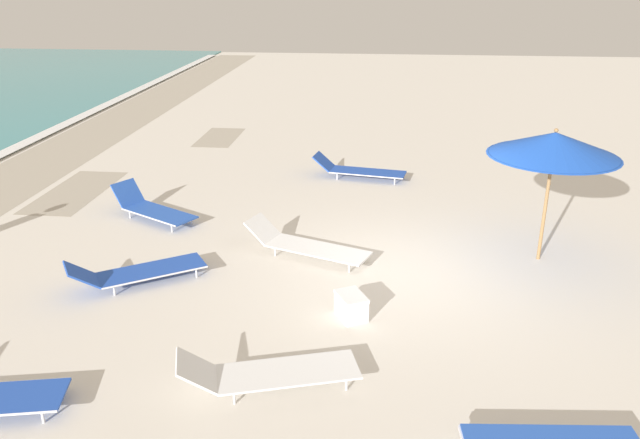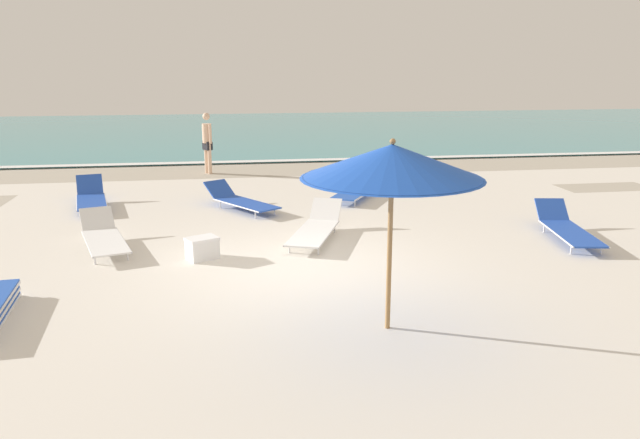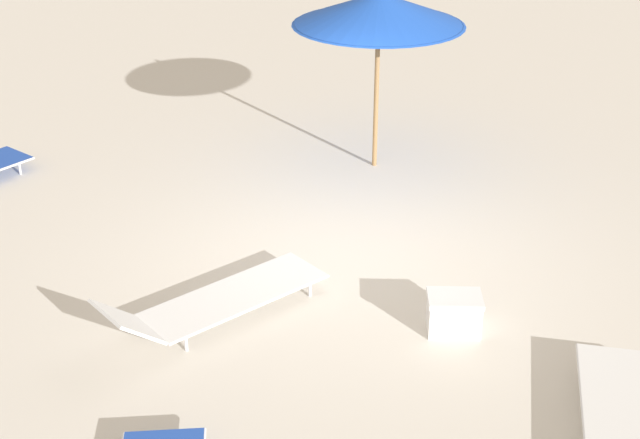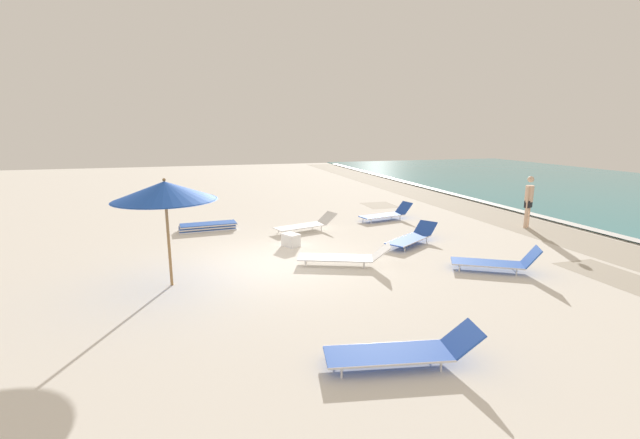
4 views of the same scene
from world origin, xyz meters
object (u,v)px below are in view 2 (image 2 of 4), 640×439
(sun_lounger_near_water_right, at_px, (356,189))
(sun_lounger_mid_beach_pair_a, at_px, (567,228))
(sun_lounger_beside_umbrella, at_px, (241,200))
(cooler_box, at_px, (202,248))
(sun_lounger_near_water_left, at_px, (316,228))
(sun_lounger_mid_beach_solo, at_px, (104,236))
(beachgoer_wading_adult, at_px, (207,139))
(beach_umbrella, at_px, (392,162))
(sun_lounger_under_umbrella, at_px, (91,198))

(sun_lounger_near_water_right, distance_m, sun_lounger_mid_beach_pair_a, 5.11)
(sun_lounger_beside_umbrella, xyz_separation_m, cooler_box, (-0.73, -3.49, -0.02))
(sun_lounger_beside_umbrella, relative_size, cooler_box, 3.50)
(sun_lounger_near_water_left, relative_size, sun_lounger_near_water_right, 1.18)
(sun_lounger_mid_beach_solo, bearing_deg, sun_lounger_beside_umbrella, 29.45)
(sun_lounger_mid_beach_solo, bearing_deg, beachgoer_wading_adult, 60.25)
(sun_lounger_mid_beach_pair_a, bearing_deg, sun_lounger_near_water_right, 137.62)
(sun_lounger_mid_beach_solo, height_order, sun_lounger_mid_beach_pair_a, sun_lounger_mid_beach_pair_a)
(sun_lounger_mid_beach_solo, relative_size, beachgoer_wading_adult, 1.28)
(sun_lounger_mid_beach_pair_a, bearing_deg, cooler_box, -168.39)
(cooler_box, bearing_deg, sun_lounger_beside_umbrella, -129.12)
(sun_lounger_mid_beach_pair_a, distance_m, cooler_box, 6.62)
(sun_lounger_near_water_left, height_order, cooler_box, sun_lounger_near_water_left)
(sun_lounger_mid_beach_pair_a, distance_m, beachgoer_wading_adult, 10.51)
(sun_lounger_beside_umbrella, distance_m, sun_lounger_near_water_right, 2.86)
(beach_umbrella, relative_size, cooler_box, 3.85)
(beachgoer_wading_adult, bearing_deg, sun_lounger_under_umbrella, -62.34)
(sun_lounger_beside_umbrella, xyz_separation_m, sun_lounger_near_water_right, (2.76, 0.75, 0.02))
(sun_lounger_mid_beach_solo, xyz_separation_m, cooler_box, (1.73, -0.90, -0.02))
(sun_lounger_mid_beach_solo, xyz_separation_m, beachgoer_wading_adult, (1.67, 7.37, 0.79))
(beach_umbrella, height_order, beachgoer_wading_adult, beach_umbrella)
(sun_lounger_beside_umbrella, distance_m, cooler_box, 3.57)
(sun_lounger_mid_beach_pair_a, xyz_separation_m, beachgoer_wading_adult, (-6.68, 8.08, 0.79))
(sun_lounger_mid_beach_solo, distance_m, sun_lounger_mid_beach_pair_a, 8.38)
(sun_lounger_under_umbrella, xyz_separation_m, sun_lounger_beside_umbrella, (3.31, -0.72, -0.01))
(beach_umbrella, bearing_deg, beachgoer_wading_adult, 101.83)
(sun_lounger_beside_umbrella, bearing_deg, sun_lounger_near_water_left, -96.67)
(sun_lounger_near_water_left, bearing_deg, beach_umbrella, -64.94)
(beach_umbrella, relative_size, sun_lounger_mid_beach_solo, 1.04)
(sun_lounger_near_water_left, height_order, sun_lounger_near_water_right, sun_lounger_near_water_right)
(beach_umbrella, bearing_deg, sun_lounger_mid_beach_pair_a, 38.05)
(sun_lounger_under_umbrella, distance_m, sun_lounger_near_water_right, 6.07)
(sun_lounger_beside_umbrella, distance_m, beachgoer_wading_adult, 4.91)
(sun_lounger_under_umbrella, bearing_deg, beachgoer_wading_adult, 46.02)
(beach_umbrella, bearing_deg, cooler_box, 126.39)
(sun_lounger_beside_umbrella, bearing_deg, sun_lounger_mid_beach_pair_a, -62.82)
(sun_lounger_beside_umbrella, xyz_separation_m, sun_lounger_mid_beach_pair_a, (5.88, -3.30, 0.00))
(sun_lounger_under_umbrella, relative_size, beachgoer_wading_adult, 1.22)
(sun_lounger_under_umbrella, xyz_separation_m, sun_lounger_mid_beach_solo, (0.85, -3.31, -0.01))
(sun_lounger_under_umbrella, xyz_separation_m, sun_lounger_mid_beach_pair_a, (9.20, -4.02, -0.01))
(sun_lounger_mid_beach_solo, relative_size, sun_lounger_mid_beach_pair_a, 0.98)
(beach_umbrella, bearing_deg, sun_lounger_under_umbrella, 123.66)
(sun_lounger_beside_umbrella, xyz_separation_m, beachgoer_wading_adult, (-0.80, 4.77, 0.79))
(sun_lounger_near_water_right, bearing_deg, beachgoer_wading_adult, 161.43)
(beach_umbrella, xyz_separation_m, sun_lounger_near_water_left, (-0.29, 4.07, -1.85))
(sun_lounger_beside_umbrella, bearing_deg, sun_lounger_near_water_right, -18.36)
(beach_umbrella, distance_m, cooler_box, 4.35)
(sun_lounger_beside_umbrella, xyz_separation_m, sun_lounger_mid_beach_solo, (-2.46, -2.59, -0.00))
(cooler_box, bearing_deg, beach_umbrella, 99.15)
(sun_lounger_under_umbrella, height_order, sun_lounger_mid_beach_solo, sun_lounger_under_umbrella)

